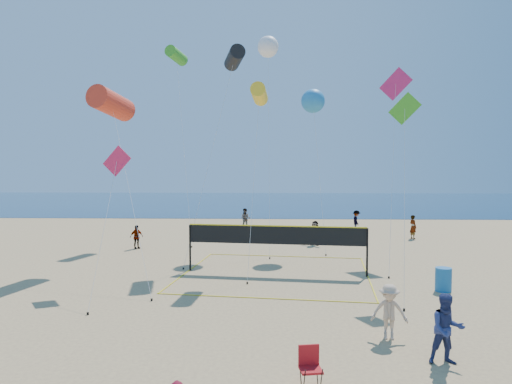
{
  "coord_description": "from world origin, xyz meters",
  "views": [
    {
      "loc": [
        0.86,
        -10.76,
        5.36
      ],
      "look_at": [
        0.42,
        2.0,
        4.69
      ],
      "focal_mm": 32.0,
      "sensor_mm": 36.0,
      "label": 1
    }
  ],
  "objects": [
    {
      "name": "bystander_a",
      "position": [
        5.65,
        1.63,
        0.97
      ],
      "size": [
        0.94,
        0.73,
        1.94
      ],
      "primitive_type": "imported",
      "rotation": [
        0.0,
        0.0,
        -0.0
      ],
      "color": "navy",
      "rests_on": "ground"
    },
    {
      "name": "kite_1",
      "position": [
        -1.38,
        16.71,
        11.92
      ],
      "size": [
        3.21,
        4.94,
        12.52
      ],
      "rotation": [
        0.0,
        0.0,
        0.27
      ],
      "color": "black",
      "rests_on": "ground"
    },
    {
      "name": "far_person_4",
      "position": [
        8.04,
        27.94,
        0.89
      ],
      "size": [
        0.68,
        1.16,
        1.78
      ],
      "primitive_type": "imported",
      "rotation": [
        0.0,
        0.0,
        1.56
      ],
      "color": "gray",
      "rests_on": "ground"
    },
    {
      "name": "trash_barrel",
      "position": [
        8.33,
        9.1,
        0.52
      ],
      "size": [
        0.75,
        0.75,
        1.03
      ],
      "primitive_type": "cylinder",
      "rotation": [
        0.0,
        0.0,
        -0.09
      ],
      "color": "#1961A3",
      "rests_on": "ground"
    },
    {
      "name": "ocean",
      "position": [
        0.0,
        62.0,
        0.01
      ],
      "size": [
        140.0,
        50.0,
        0.03
      ],
      "primitive_type": "cube",
      "color": "navy",
      "rests_on": "ground"
    },
    {
      "name": "kite_8",
      "position": [
        -6.53,
        24.74,
        14.04
      ],
      "size": [
        2.78,
        6.35,
        14.66
      ],
      "rotation": [
        0.0,
        0.0,
        -0.28
      ],
      "color": "green",
      "rests_on": "ground"
    },
    {
      "name": "kite_4",
      "position": [
        6.77,
        9.85,
        7.51
      ],
      "size": [
        1.71,
        4.24,
        8.76
      ],
      "rotation": [
        0.0,
        0.0,
        -0.28
      ],
      "color": "green",
      "rests_on": "ground"
    },
    {
      "name": "bystander_b",
      "position": [
        4.55,
        3.42,
        0.87
      ],
      "size": [
        1.22,
        0.84,
        1.73
      ],
      "primitive_type": "imported",
      "rotation": [
        0.0,
        0.0,
        -0.19
      ],
      "color": "#CFAB8A",
      "rests_on": "ground"
    },
    {
      "name": "far_person_3",
      "position": [
        -1.45,
        29.11,
        0.9
      ],
      "size": [
        0.98,
        0.82,
        1.81
      ],
      "primitive_type": "imported",
      "rotation": [
        0.0,
        0.0,
        -0.17
      ],
      "color": "gray",
      "rests_on": "ground"
    },
    {
      "name": "camp_chair",
      "position": [
        1.81,
        0.26,
        0.55
      ],
      "size": [
        0.6,
        0.71,
        1.08
      ],
      "rotation": [
        0.0,
        0.0,
        0.17
      ],
      "color": "#B01419",
      "rests_on": "ground"
    },
    {
      "name": "kite_5",
      "position": [
        8.61,
        18.38,
        10.23
      ],
      "size": [
        3.13,
        7.83,
        11.71
      ],
      "rotation": [
        0.0,
        0.0,
        -0.26
      ],
      "color": "#BE2163",
      "rests_on": "ground"
    },
    {
      "name": "kite_2",
      "position": [
        0.2,
        13.36,
        9.23
      ],
      "size": [
        0.96,
        4.34,
        9.75
      ],
      "rotation": [
        0.0,
        0.0,
        -0.07
      ],
      "color": "yellow",
      "rests_on": "ground"
    },
    {
      "name": "volleyball_net",
      "position": [
        1.08,
        12.18,
        1.69
      ],
      "size": [
        10.22,
        10.09,
        2.47
      ],
      "rotation": [
        0.0,
        0.0,
        -0.12
      ],
      "color": "black",
      "rests_on": "ground"
    },
    {
      "name": "kite_3",
      "position": [
        -6.3,
        9.9,
        5.35
      ],
      "size": [
        1.44,
        4.99,
        6.41
      ],
      "rotation": [
        0.0,
        0.0,
        -0.02
      ],
      "color": "#DB2255",
      "rests_on": "ground"
    },
    {
      "name": "kite_6",
      "position": [
        0.58,
        22.05,
        13.95
      ],
      "size": [
        1.92,
        7.18,
        14.71
      ],
      "rotation": [
        0.0,
        0.0,
        0.35
      ],
      "color": "white",
      "rests_on": "ground"
    },
    {
      "name": "far_person_2",
      "position": [
        11.57,
        23.97,
        0.9
      ],
      "size": [
        0.64,
        0.77,
        1.8
      ],
      "primitive_type": "imported",
      "rotation": [
        0.0,
        0.0,
        1.95
      ],
      "color": "gray",
      "rests_on": "ground"
    },
    {
      "name": "kite_7",
      "position": [
        3.58,
        19.75,
        9.79
      ],
      "size": [
        1.86,
        3.7,
        10.58
      ],
      "rotation": [
        0.0,
        0.0,
        0.21
      ],
      "color": "#2781C7",
      "rests_on": "ground"
    },
    {
      "name": "kite_0",
      "position": [
        -8.03,
        14.42,
        8.93
      ],
      "size": [
        5.04,
        8.9,
        9.78
      ],
      "rotation": [
        0.0,
        0.0,
        -0.21
      ],
      "color": "red",
      "rests_on": "ground"
    },
    {
      "name": "far_person_0",
      "position": [
        -8.13,
        19.02,
        0.79
      ],
      "size": [
        0.94,
        0.92,
        1.58
      ],
      "primitive_type": "imported",
      "rotation": [
        0.0,
        0.0,
        0.76
      ],
      "color": "gray",
      "rests_on": "ground"
    },
    {
      "name": "far_person_1",
      "position": [
        3.87,
        20.84,
        0.85
      ],
      "size": [
        1.54,
        1.39,
        1.7
      ],
      "primitive_type": "imported",
      "rotation": [
        0.0,
        0.0,
        -0.68
      ],
      "color": "gray",
      "rests_on": "ground"
    }
  ]
}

